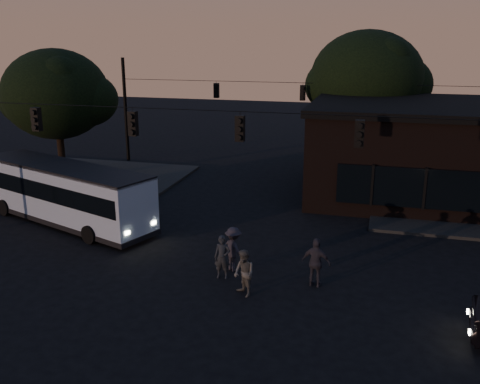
% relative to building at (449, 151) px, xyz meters
% --- Properties ---
extents(ground, '(120.00, 120.00, 0.00)m').
position_rel_building_xyz_m(ground, '(-9.00, -15.97, -2.71)').
color(ground, black).
rests_on(ground, ground).
extents(sidewalk_far_left, '(14.00, 10.00, 0.15)m').
position_rel_building_xyz_m(sidewalk_far_left, '(-23.00, -1.97, -2.63)').
color(sidewalk_far_left, black).
rests_on(sidewalk_far_left, ground).
extents(building, '(15.40, 10.41, 5.40)m').
position_rel_building_xyz_m(building, '(0.00, 0.00, 0.00)').
color(building, black).
rests_on(building, ground).
extents(tree_behind, '(7.60, 7.60, 9.43)m').
position_rel_building_xyz_m(tree_behind, '(-5.00, 6.03, 3.48)').
color(tree_behind, black).
rests_on(tree_behind, ground).
extents(tree_left, '(6.40, 6.40, 8.30)m').
position_rel_building_xyz_m(tree_left, '(-23.00, -2.97, 2.86)').
color(tree_left, black).
rests_on(tree_left, ground).
extents(signal_rig_near, '(26.24, 0.30, 7.50)m').
position_rel_building_xyz_m(signal_rig_near, '(-9.00, -11.97, 1.74)').
color(signal_rig_near, black).
rests_on(signal_rig_near, ground).
extents(signal_rig_far, '(26.24, 0.30, 7.50)m').
position_rel_building_xyz_m(signal_rig_far, '(-9.00, 4.03, 1.50)').
color(signal_rig_far, black).
rests_on(signal_rig_far, ground).
extents(bus, '(10.66, 5.95, 2.95)m').
position_rel_building_xyz_m(bus, '(-18.55, -9.59, -1.05)').
color(bus, '#A2B6CF').
rests_on(bus, ground).
extents(pedestrian_a, '(0.66, 0.46, 1.71)m').
position_rel_building_xyz_m(pedestrian_a, '(-9.25, -13.63, -1.85)').
color(pedestrian_a, black).
rests_on(pedestrian_a, ground).
extents(pedestrian_b, '(1.05, 1.05, 1.72)m').
position_rel_building_xyz_m(pedestrian_b, '(-8.09, -14.82, -1.85)').
color(pedestrian_b, '#4E4C46').
rests_on(pedestrian_b, ground).
extents(pedestrian_c, '(1.16, 0.63, 1.88)m').
position_rel_building_xyz_m(pedestrian_c, '(-5.70, -13.40, -1.77)').
color(pedestrian_c, '#2A2830').
rests_on(pedestrian_c, ground).
extents(pedestrian_d, '(1.34, 1.20, 1.80)m').
position_rel_building_xyz_m(pedestrian_d, '(-9.03, -12.85, -1.81)').
color(pedestrian_d, '#242129').
rests_on(pedestrian_d, ground).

